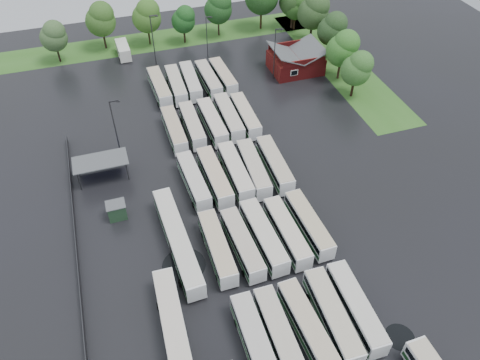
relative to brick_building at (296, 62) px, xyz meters
name	(u,v)px	position (x,y,z in m)	size (l,w,h in m)	color
ground	(254,256)	(-24.00, -42.77, -1.87)	(160.00, 160.00, 0.00)	black
brick_building	(296,62)	(0.00, 0.00, 0.00)	(10.07, 8.60, 5.39)	maroon
wash_shed	(100,162)	(-41.20, -20.74, 1.12)	(8.20, 4.20, 3.58)	#2D2D30
utility_hut	(117,210)	(-40.20, -30.17, -0.55)	(2.70, 2.20, 2.62)	#1F3D24
grass_strip_north	(169,39)	(-22.00, 22.03, -1.86)	(80.00, 10.00, 0.01)	#336620
grass_strip_east	(338,63)	(10.00, 0.03, -1.86)	(10.00, 50.00, 0.01)	#336620
west_fence	(77,248)	(-46.20, -34.77, -1.27)	(0.10, 50.00, 1.20)	#2D2D30
bus_r1c0	(256,343)	(-28.21, -55.44, -0.10)	(2.54, 11.58, 3.22)	white
bus_r1c1	(279,335)	(-25.36, -55.26, -0.13)	(2.52, 11.34, 3.15)	white
bus_r1c2	(307,326)	(-22.00, -55.26, -0.13)	(2.95, 11.45, 3.16)	white
bus_r1c3	(332,316)	(-18.77, -55.02, -0.06)	(2.94, 11.87, 3.28)	white
bus_r1c4	(356,307)	(-15.66, -54.82, -0.09)	(2.77, 11.66, 3.23)	white
bus_r2c0	(217,248)	(-28.54, -41.33, -0.12)	(2.49, 11.40, 3.17)	white
bus_r2c1	(242,244)	(-25.25, -41.76, -0.15)	(2.86, 11.28, 3.11)	white
bus_r2c2	(263,236)	(-22.18, -41.43, -0.06)	(2.99, 11.90, 3.29)	white
bus_r2c3	(287,232)	(-18.93, -41.69, -0.13)	(2.69, 11.42, 3.16)	white
bus_r2c4	(309,224)	(-15.54, -41.27, -0.15)	(2.74, 11.29, 3.12)	white
bus_r3c0	(194,181)	(-28.42, -27.97, -0.15)	(2.87, 11.32, 3.13)	white
bus_r3c1	(215,177)	(-25.21, -28.23, -0.06)	(2.79, 11.85, 3.28)	white
bus_r3c2	(235,171)	(-21.85, -28.01, -0.08)	(2.55, 11.70, 3.25)	white
bus_r3c3	(253,169)	(-18.99, -28.26, -0.08)	(3.03, 11.77, 3.25)	white
bus_r3c4	(275,164)	(-15.52, -28.30, -0.10)	(2.77, 11.62, 3.22)	white
bus_r4c0	(174,130)	(-28.53, -14.66, -0.16)	(2.47, 11.18, 3.11)	white
bus_r4c1	(192,125)	(-25.30, -14.36, -0.14)	(2.53, 11.29, 3.13)	white
bus_r4c2	(212,122)	(-21.80, -14.60, -0.09)	(2.66, 11.64, 3.23)	white
bus_r4c3	(229,117)	(-18.67, -14.15, -0.06)	(2.71, 11.84, 3.28)	white
bus_r4c4	(245,116)	(-15.71, -14.50, -0.13)	(2.59, 11.36, 3.15)	white
bus_r5c0	(160,87)	(-28.34, -0.59, -0.10)	(2.81, 11.61, 3.21)	white
bus_r5c1	(176,85)	(-25.15, -0.81, -0.12)	(2.74, 11.48, 3.18)	white
bus_r5c2	(191,81)	(-22.20, -0.42, -0.11)	(2.92, 11.54, 3.19)	white
bus_r5c3	(209,79)	(-18.70, -0.73, -0.13)	(2.71, 11.40, 3.16)	white
bus_r5c4	(223,76)	(-15.67, -0.52, -0.16)	(2.80, 11.25, 3.11)	white
artic_bus_west_b	(178,240)	(-33.20, -38.61, -0.05)	(3.28, 17.78, 3.28)	white
artic_bus_west_c	(176,340)	(-36.41, -52.34, -0.06)	(3.07, 17.65, 3.26)	white
minibus	(123,50)	(-32.93, 16.86, -0.29)	(2.60, 6.55, 2.83)	white
tree_north_0	(54,36)	(-46.05, 18.74, 4.03)	(5.54, 5.54, 9.17)	black
tree_north_1	(101,19)	(-36.08, 21.78, 4.95)	(6.40, 6.40, 10.60)	#2E1F16
tree_north_2	(147,16)	(-26.42, 20.62, 4.83)	(6.29, 6.29, 10.41)	black
tree_north_3	(184,19)	(-18.73, 19.02, 3.65)	(5.18, 5.18, 8.59)	black
tree_north_4	(219,7)	(-10.44, 20.08, 4.76)	(6.22, 6.22, 10.30)	#312118
tree_east_0	(358,68)	(6.74, -12.41, 4.19)	(5.71, 5.69, 9.42)	black
tree_east_1	(344,48)	(7.22, -5.71, 4.80)	(6.26, 6.26, 10.36)	#352216
tree_east_2	(333,28)	(9.31, 3.03, 4.59)	(6.06, 6.06, 10.03)	black
tree_east_3	(314,11)	(8.37, 10.43, 5.42)	(6.84, 6.84, 11.32)	black
tree_east_4	(297,5)	(7.33, 17.49, 3.93)	(5.49, 5.45, 9.02)	black
lamp_post_ne	(275,51)	(-5.32, -1.64, 4.27)	(1.63, 0.32, 10.56)	#2D2D30
lamp_post_nw	(116,126)	(-37.84, -16.99, 4.47)	(1.68, 0.33, 10.91)	#2D2D30
lamp_post_back_w	(153,37)	(-26.86, 10.87, 4.44)	(1.67, 0.33, 10.86)	#2D2D30
lamp_post_back_e	(207,35)	(-15.69, 10.73, 3.41)	(1.40, 0.27, 9.09)	#2D2D30
puddle_2	(184,265)	(-33.18, -41.45, -1.86)	(5.73, 5.73, 0.01)	black
puddle_3	(303,247)	(-17.20, -43.50, -1.86)	(4.58, 4.58, 0.01)	black
puddle_4	(400,337)	(-11.89, -58.98, -1.86)	(3.46, 3.46, 0.01)	black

